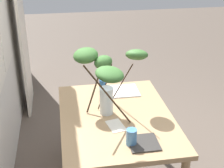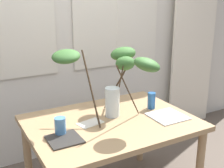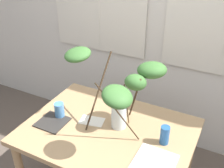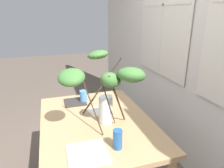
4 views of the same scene
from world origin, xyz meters
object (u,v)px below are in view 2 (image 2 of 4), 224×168
at_px(vase_with_branches, 115,69).
at_px(drinking_glass_blue_right, 151,101).
at_px(plate_square_left, 64,139).
at_px(drinking_glass_blue_left, 60,126).
at_px(plate_square_right, 168,116).
at_px(dining_table, 111,131).

relative_size(vase_with_branches, drinking_glass_blue_right, 5.70).
distance_m(vase_with_branches, plate_square_left, 0.66).
relative_size(drinking_glass_blue_left, plate_square_right, 0.48).
bearing_deg(drinking_glass_blue_left, drinking_glass_blue_right, 6.00).
relative_size(drinking_glass_blue_left, drinking_glass_blue_right, 0.89).
bearing_deg(vase_with_branches, dining_table, -138.31).
distance_m(dining_table, plate_square_left, 0.46).
bearing_deg(drinking_glass_blue_left, plate_square_right, -8.27).
bearing_deg(dining_table, vase_with_branches, 41.69).
bearing_deg(plate_square_right, drinking_glass_blue_left, 171.73).
bearing_deg(plate_square_left, plate_square_right, -2.18).
bearing_deg(drinking_glass_blue_right, vase_with_branches, 177.45).
bearing_deg(dining_table, drinking_glass_blue_right, 7.13).
distance_m(drinking_glass_blue_right, plate_square_left, 0.88).
xyz_separation_m(dining_table, drinking_glass_blue_right, (0.42, 0.05, 0.16)).
distance_m(drinking_glass_blue_left, drinking_glass_blue_right, 0.85).
distance_m(vase_with_branches, drinking_glass_blue_right, 0.47).
height_order(dining_table, drinking_glass_blue_right, drinking_glass_blue_right).
relative_size(drinking_glass_blue_left, plate_square_left, 0.58).
xyz_separation_m(drinking_glass_blue_left, plate_square_left, (-0.01, -0.09, -0.06)).
xyz_separation_m(dining_table, vase_with_branches, (0.08, 0.07, 0.48)).
distance_m(drinking_glass_blue_left, plate_square_right, 0.86).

